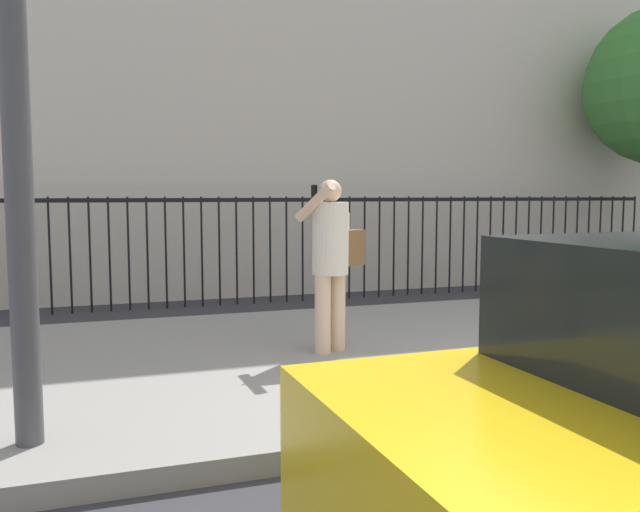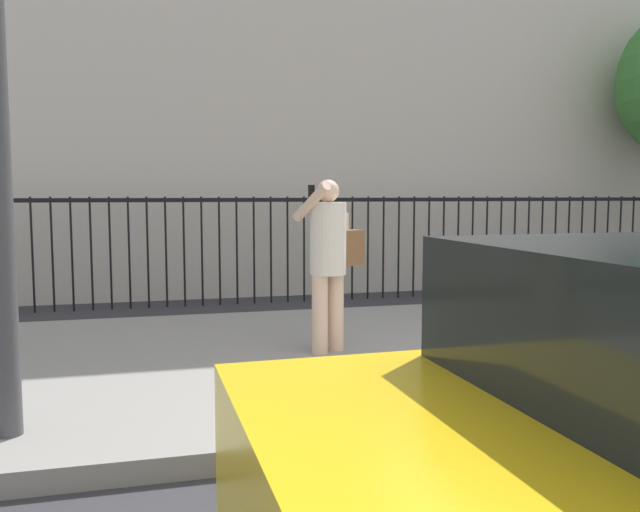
% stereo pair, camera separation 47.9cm
% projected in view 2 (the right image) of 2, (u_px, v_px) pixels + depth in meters
% --- Properties ---
extents(ground_plane, '(60.00, 60.00, 0.00)m').
position_uv_depth(ground_plane, '(592.00, 437.00, 4.35)').
color(ground_plane, '#333338').
extents(sidewalk, '(28.00, 4.40, 0.15)m').
position_uv_depth(sidewalk, '(449.00, 350.00, 6.46)').
color(sidewalk, gray).
rests_on(sidewalk, ground).
extents(building_facade, '(28.00, 4.00, 9.38)m').
position_uv_depth(building_facade, '(306.00, 31.00, 12.10)').
color(building_facade, beige).
rests_on(building_facade, ground).
extents(iron_fence, '(12.03, 0.04, 1.60)m').
position_uv_depth(iron_fence, '(344.00, 234.00, 9.94)').
color(iron_fence, black).
rests_on(iron_fence, ground).
extents(pedestrian_on_phone, '(0.72, 0.57, 1.62)m').
position_uv_depth(pedestrian_on_phone, '(330.00, 253.00, 6.03)').
color(pedestrian_on_phone, beige).
rests_on(pedestrian_on_phone, sidewalk).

